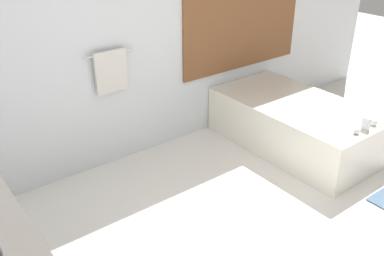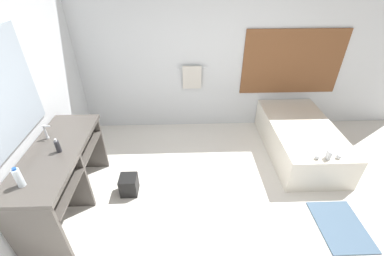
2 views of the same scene
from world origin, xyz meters
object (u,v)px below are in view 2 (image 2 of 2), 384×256
Objects in this scene: water_bottle_1 at (19,178)px; bathtub at (300,138)px; soap_dispenser at (58,146)px; waste_bin at (129,185)px.

bathtub is at bearing 24.28° from water_bottle_1.
water_bottle_1 reaches higher than bathtub.
soap_dispenser is 0.63× the size of waste_bin.
water_bottle_1 is 0.52m from soap_dispenser.
soap_dispenser is (0.15, 0.50, -0.03)m from water_bottle_1.
soap_dispenser is at bearing 73.24° from water_bottle_1.
soap_dispenser is (-3.23, -1.03, 0.71)m from bathtub.
soap_dispenser is at bearing -159.38° from waste_bin.
water_bottle_1 is 0.80× the size of waste_bin.
bathtub is 3.78m from water_bottle_1.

